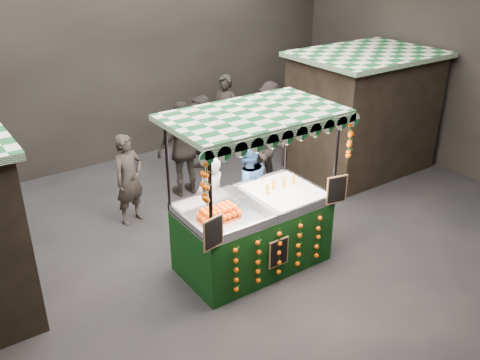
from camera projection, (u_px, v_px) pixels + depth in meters
ground at (235, 258)px, 8.48m from camera, size 12.00×12.00×0.00m
market_hall at (233, 51)px, 7.02m from camera, size 12.10×10.10×5.05m
neighbour_stall_right at (362, 112)px, 11.29m from camera, size 3.00×2.20×2.60m
juice_stall at (255, 222)px, 7.99m from camera, size 2.64×1.55×2.55m
vendor_grey at (210, 202)px, 8.49m from camera, size 0.70×0.55×1.67m
vendor_blue at (247, 188)px, 8.85m from camera, size 0.96×0.81×1.75m
shopper_0 at (129, 179)px, 9.25m from camera, size 0.71×0.57×1.69m
shopper_1 at (267, 150)px, 10.50m from camera, size 1.01×0.93×1.68m
shopper_2 at (184, 149)px, 10.22m from camera, size 1.16×0.53×1.94m
shopper_3 at (270, 112)px, 12.92m from camera, size 0.99×1.17×1.57m
shopper_5 at (339, 121)px, 12.11m from camera, size 0.76×1.63×1.69m
shopper_6 at (225, 115)px, 12.24m from camera, size 0.70×0.82×1.90m
shopper_7 at (202, 134)px, 11.28m from camera, size 0.71×1.67×1.74m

